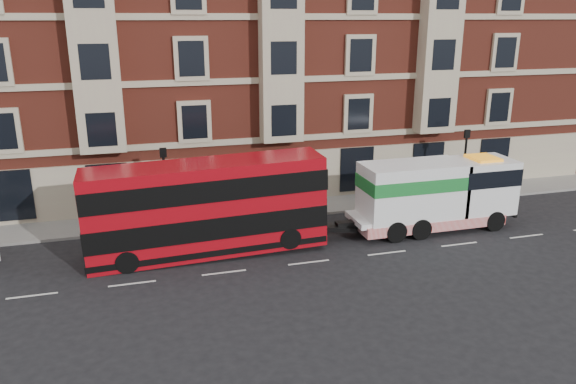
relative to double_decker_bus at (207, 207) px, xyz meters
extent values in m
plane|color=black|center=(4.36, -2.34, -2.41)|extent=(120.00, 120.00, 0.00)
cube|color=slate|center=(4.36, 5.16, -2.34)|extent=(90.00, 3.00, 0.15)
cube|color=maroon|center=(4.86, 12.66, 6.59)|extent=(45.00, 12.00, 18.00)
cylinder|color=black|center=(-1.64, 3.86, -0.26)|extent=(0.14, 0.14, 4.00)
cube|color=black|center=(-1.64, 3.86, 1.84)|extent=(0.35, 0.15, 0.50)
cylinder|color=black|center=(16.36, 3.86, -0.26)|extent=(0.14, 0.14, 4.00)
cube|color=black|center=(16.36, 3.86, 1.84)|extent=(0.35, 0.15, 0.50)
cube|color=#A30912|center=(0.00, 0.00, -0.06)|extent=(11.20, 2.50, 4.40)
cube|color=black|center=(0.00, 0.00, -0.71)|extent=(11.24, 2.56, 1.05)
cube|color=black|center=(0.00, 0.00, 1.09)|extent=(11.24, 2.56, 1.00)
cylinder|color=black|center=(-3.80, -1.13, -1.89)|extent=(1.04, 0.32, 1.04)
cylinder|color=black|center=(-3.80, 1.13, -1.89)|extent=(1.04, 0.32, 1.04)
cylinder|color=black|center=(3.80, -1.13, -1.59)|extent=(1.04, 0.32, 1.04)
cylinder|color=black|center=(3.80, 1.13, -1.59)|extent=(1.04, 0.32, 1.04)
cube|color=white|center=(12.00, 0.00, -1.46)|extent=(9.00, 2.30, 0.30)
cube|color=white|center=(14.90, 0.00, -0.16)|extent=(3.20, 2.50, 2.90)
cube|color=white|center=(10.80, 0.00, -0.11)|extent=(5.40, 2.50, 2.90)
cube|color=#1A782E|center=(10.80, 0.00, 0.39)|extent=(5.45, 2.54, 0.70)
cube|color=red|center=(11.80, 0.00, -1.81)|extent=(8.00, 2.56, 0.55)
cylinder|color=black|center=(15.20, -1.13, -1.86)|extent=(1.10, 0.35, 1.10)
cylinder|color=black|center=(15.20, 1.13, -1.86)|extent=(1.10, 0.35, 1.10)
cylinder|color=black|center=(10.80, -1.13, -1.86)|extent=(1.10, 0.40, 1.10)
cylinder|color=black|center=(10.80, 1.13, -1.86)|extent=(1.10, 0.40, 1.10)
cylinder|color=black|center=(9.40, -1.13, -1.86)|extent=(1.10, 0.40, 1.10)
cylinder|color=black|center=(9.40, 1.13, -1.86)|extent=(1.10, 0.40, 1.10)
imported|color=#1C1D38|center=(-3.16, 3.87, -1.32)|extent=(0.80, 0.68, 1.88)
camera|label=1|loc=(-3.15, -25.23, 8.61)|focal=35.00mm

